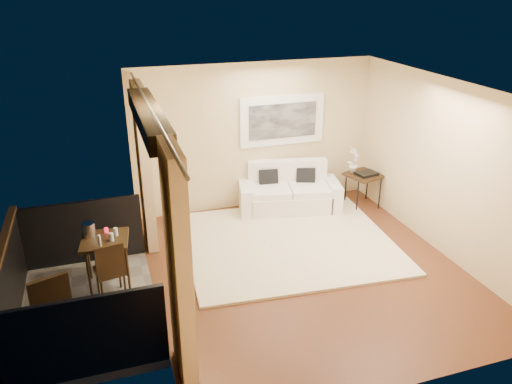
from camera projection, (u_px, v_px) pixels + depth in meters
floor at (306, 269)px, 7.50m from camera, size 5.00×5.00×0.00m
room_shell at (148, 116)px, 5.90m from camera, size 5.00×6.40×5.00m
balcony at (72, 299)px, 6.49m from camera, size 1.81×2.60×1.17m
curtains at (158, 207)px, 6.37m from camera, size 0.16×4.80×2.64m
artwork at (282, 120)px, 9.16m from camera, size 1.62×0.07×0.92m
rug at (288, 242)px, 8.22m from camera, size 3.54×3.15×0.04m
sofa at (289, 193)px, 9.35m from camera, size 1.98×1.16×0.89m
side_table at (364, 177)px, 9.39m from camera, size 0.73×0.73×0.64m
tray at (367, 174)px, 9.32m from camera, size 0.43×0.35×0.05m
orchid at (354, 160)px, 9.32m from camera, size 0.33×0.32×0.52m
bistro_table at (105, 244)px, 6.87m from camera, size 0.70×0.70×0.74m
balcony_chair_far at (110, 268)px, 6.60m from camera, size 0.43×0.44×0.87m
balcony_chair_near at (56, 314)px, 5.53m from camera, size 0.56×0.56×1.02m
ice_bucket at (89, 230)px, 6.87m from camera, size 0.18×0.18×0.20m
candle at (106, 230)px, 6.99m from camera, size 0.06×0.06×0.07m
vase at (100, 241)px, 6.59m from camera, size 0.04×0.04×0.18m
glass_a at (111, 237)px, 6.75m from camera, size 0.06×0.06×0.12m
glass_b at (116, 232)px, 6.89m from camera, size 0.06×0.06×0.12m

